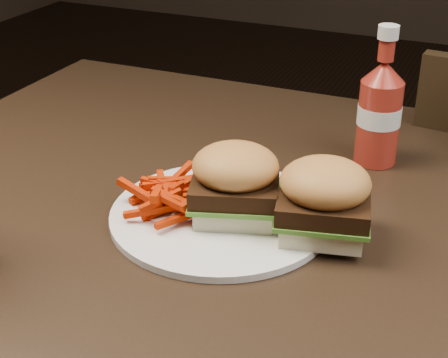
% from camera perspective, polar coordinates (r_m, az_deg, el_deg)
% --- Properties ---
extents(dining_table, '(1.20, 0.80, 0.04)m').
position_cam_1_polar(dining_table, '(0.88, 6.42, -3.45)').
color(dining_table, black).
rests_on(dining_table, ground).
extents(plate, '(0.27, 0.27, 0.01)m').
position_cam_1_polar(plate, '(0.84, -0.28, -3.03)').
color(plate, white).
rests_on(plate, dining_table).
extents(sandwich_half_a, '(0.11, 0.11, 0.02)m').
position_cam_1_polar(sandwich_half_a, '(0.82, 0.93, -2.29)').
color(sandwich_half_a, beige).
rests_on(sandwich_half_a, plate).
extents(sandwich_half_b, '(0.11, 0.10, 0.02)m').
position_cam_1_polar(sandwich_half_b, '(0.80, 8.16, -3.72)').
color(sandwich_half_b, '#FBEEC2').
rests_on(sandwich_half_b, plate).
extents(fries_pile, '(0.14, 0.14, 0.04)m').
position_cam_1_polar(fries_pile, '(0.84, -3.62, -0.82)').
color(fries_pile, red).
rests_on(fries_pile, plate).
extents(ketchup_bottle, '(0.06, 0.06, 0.12)m').
position_cam_1_polar(ketchup_bottle, '(0.98, 12.71, 4.60)').
color(ketchup_bottle, maroon).
rests_on(ketchup_bottle, dining_table).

